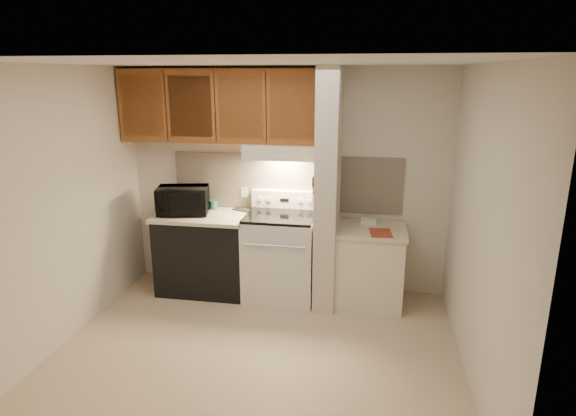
# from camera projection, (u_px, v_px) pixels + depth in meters

# --- Properties ---
(floor) EXTENTS (3.60, 3.60, 0.00)m
(floor) POSITION_uv_depth(u_px,v_px,m) (257.00, 351.00, 4.35)
(floor) COLOR #C6AD8C
(floor) RESTS_ON ground
(ceiling) EXTENTS (3.60, 3.60, 0.00)m
(ceiling) POSITION_uv_depth(u_px,v_px,m) (251.00, 62.00, 3.68)
(ceiling) COLOR white
(ceiling) RESTS_ON wall_back
(wall_back) EXTENTS (3.60, 2.50, 0.02)m
(wall_back) POSITION_uv_depth(u_px,v_px,m) (286.00, 181.00, 5.43)
(wall_back) COLOR beige
(wall_back) RESTS_ON floor
(wall_left) EXTENTS (0.02, 3.00, 2.50)m
(wall_left) POSITION_uv_depth(u_px,v_px,m) (59.00, 209.00, 4.31)
(wall_left) COLOR beige
(wall_left) RESTS_ON floor
(wall_right) EXTENTS (0.02, 3.00, 2.50)m
(wall_right) POSITION_uv_depth(u_px,v_px,m) (481.00, 230.00, 3.71)
(wall_right) COLOR beige
(wall_right) RESTS_ON floor
(backsplash) EXTENTS (2.60, 0.02, 0.63)m
(backsplash) POSITION_uv_depth(u_px,v_px,m) (286.00, 182.00, 5.43)
(backsplash) COLOR beige
(backsplash) RESTS_ON wall_back
(range_body) EXTENTS (0.76, 0.65, 0.92)m
(range_body) POSITION_uv_depth(u_px,v_px,m) (281.00, 257.00, 5.32)
(range_body) COLOR silver
(range_body) RESTS_ON floor
(oven_window) EXTENTS (0.50, 0.01, 0.30)m
(oven_window) POSITION_uv_depth(u_px,v_px,m) (275.00, 265.00, 5.01)
(oven_window) COLOR black
(oven_window) RESTS_ON range_body
(oven_handle) EXTENTS (0.65, 0.02, 0.02)m
(oven_handle) POSITION_uv_depth(u_px,v_px,m) (274.00, 246.00, 4.91)
(oven_handle) COLOR silver
(oven_handle) RESTS_ON range_body
(cooktop) EXTENTS (0.74, 0.64, 0.03)m
(cooktop) POSITION_uv_depth(u_px,v_px,m) (280.00, 216.00, 5.19)
(cooktop) COLOR black
(cooktop) RESTS_ON range_body
(range_backguard) EXTENTS (0.76, 0.08, 0.20)m
(range_backguard) POSITION_uv_depth(u_px,v_px,m) (285.00, 199.00, 5.43)
(range_backguard) COLOR silver
(range_backguard) RESTS_ON range_body
(range_display) EXTENTS (0.10, 0.01, 0.04)m
(range_display) POSITION_uv_depth(u_px,v_px,m) (284.00, 200.00, 5.39)
(range_display) COLOR black
(range_display) RESTS_ON range_backguard
(range_knob_left_outer) EXTENTS (0.05, 0.02, 0.05)m
(range_knob_left_outer) POSITION_uv_depth(u_px,v_px,m) (260.00, 199.00, 5.44)
(range_knob_left_outer) COLOR silver
(range_knob_left_outer) RESTS_ON range_backguard
(range_knob_left_inner) EXTENTS (0.05, 0.02, 0.05)m
(range_knob_left_inner) POSITION_uv_depth(u_px,v_px,m) (269.00, 199.00, 5.42)
(range_knob_left_inner) COLOR silver
(range_knob_left_inner) RESTS_ON range_backguard
(range_knob_right_inner) EXTENTS (0.05, 0.02, 0.05)m
(range_knob_right_inner) POSITION_uv_depth(u_px,v_px,m) (300.00, 201.00, 5.36)
(range_knob_right_inner) COLOR silver
(range_knob_right_inner) RESTS_ON range_backguard
(range_knob_right_outer) EXTENTS (0.05, 0.02, 0.05)m
(range_knob_right_outer) POSITION_uv_depth(u_px,v_px,m) (309.00, 201.00, 5.34)
(range_knob_right_outer) COLOR silver
(range_knob_right_outer) RESTS_ON range_backguard
(dishwasher_front) EXTENTS (1.00, 0.63, 0.87)m
(dishwasher_front) POSITION_uv_depth(u_px,v_px,m) (205.00, 254.00, 5.48)
(dishwasher_front) COLOR black
(dishwasher_front) RESTS_ON floor
(left_countertop) EXTENTS (1.04, 0.67, 0.04)m
(left_countertop) POSITION_uv_depth(u_px,v_px,m) (203.00, 216.00, 5.36)
(left_countertop) COLOR beige
(left_countertop) RESTS_ON dishwasher_front
(spoon_rest) EXTENTS (0.25, 0.16, 0.02)m
(spoon_rest) POSITION_uv_depth(u_px,v_px,m) (243.00, 210.00, 5.48)
(spoon_rest) COLOR black
(spoon_rest) RESTS_ON left_countertop
(teal_jar) EXTENTS (0.11, 0.11, 0.10)m
(teal_jar) POSITION_uv_depth(u_px,v_px,m) (213.00, 205.00, 5.54)
(teal_jar) COLOR #23645D
(teal_jar) RESTS_ON left_countertop
(outlet) EXTENTS (0.08, 0.01, 0.12)m
(outlet) POSITION_uv_depth(u_px,v_px,m) (245.00, 192.00, 5.53)
(outlet) COLOR beige
(outlet) RESTS_ON backsplash
(microwave) EXTENTS (0.62, 0.48, 0.30)m
(microwave) POSITION_uv_depth(u_px,v_px,m) (183.00, 200.00, 5.33)
(microwave) COLOR black
(microwave) RESTS_ON left_countertop
(partition_pillar) EXTENTS (0.22, 0.70, 2.50)m
(partition_pillar) POSITION_uv_depth(u_px,v_px,m) (328.00, 190.00, 5.02)
(partition_pillar) COLOR beige
(partition_pillar) RESTS_ON floor
(pillar_trim) EXTENTS (0.01, 0.70, 0.04)m
(pillar_trim) POSITION_uv_depth(u_px,v_px,m) (317.00, 185.00, 5.02)
(pillar_trim) COLOR brown
(pillar_trim) RESTS_ON partition_pillar
(knife_strip) EXTENTS (0.02, 0.42, 0.04)m
(knife_strip) POSITION_uv_depth(u_px,v_px,m) (316.00, 184.00, 4.97)
(knife_strip) COLOR black
(knife_strip) RESTS_ON partition_pillar
(knife_blade_a) EXTENTS (0.01, 0.03, 0.16)m
(knife_blade_a) POSITION_uv_depth(u_px,v_px,m) (313.00, 197.00, 4.85)
(knife_blade_a) COLOR silver
(knife_blade_a) RESTS_ON knife_strip
(knife_handle_a) EXTENTS (0.02, 0.02, 0.10)m
(knife_handle_a) POSITION_uv_depth(u_px,v_px,m) (313.00, 182.00, 4.81)
(knife_handle_a) COLOR black
(knife_handle_a) RESTS_ON knife_strip
(knife_blade_b) EXTENTS (0.01, 0.04, 0.18)m
(knife_blade_b) POSITION_uv_depth(u_px,v_px,m) (314.00, 196.00, 4.94)
(knife_blade_b) COLOR silver
(knife_blade_b) RESTS_ON knife_strip
(knife_handle_b) EXTENTS (0.02, 0.02, 0.10)m
(knife_handle_b) POSITION_uv_depth(u_px,v_px,m) (314.00, 180.00, 4.90)
(knife_handle_b) COLOR black
(knife_handle_b) RESTS_ON knife_strip
(knife_blade_c) EXTENTS (0.01, 0.04, 0.20)m
(knife_blade_c) POSITION_uv_depth(u_px,v_px,m) (315.00, 195.00, 5.02)
(knife_blade_c) COLOR silver
(knife_blade_c) RESTS_ON knife_strip
(knife_handle_c) EXTENTS (0.02, 0.02, 0.10)m
(knife_handle_c) POSITION_uv_depth(u_px,v_px,m) (315.00, 179.00, 4.95)
(knife_handle_c) COLOR black
(knife_handle_c) RESTS_ON knife_strip
(knife_blade_d) EXTENTS (0.01, 0.04, 0.16)m
(knife_blade_d) POSITION_uv_depth(u_px,v_px,m) (316.00, 192.00, 5.06)
(knife_blade_d) COLOR silver
(knife_blade_d) RESTS_ON knife_strip
(knife_handle_d) EXTENTS (0.02, 0.02, 0.10)m
(knife_handle_d) POSITION_uv_depth(u_px,v_px,m) (316.00, 178.00, 5.03)
(knife_handle_d) COLOR black
(knife_handle_d) RESTS_ON knife_strip
(knife_blade_e) EXTENTS (0.01, 0.04, 0.18)m
(knife_blade_e) POSITION_uv_depth(u_px,v_px,m) (317.00, 190.00, 5.16)
(knife_blade_e) COLOR silver
(knife_blade_e) RESTS_ON knife_strip
(knife_handle_e) EXTENTS (0.02, 0.02, 0.10)m
(knife_handle_e) POSITION_uv_depth(u_px,v_px,m) (317.00, 176.00, 5.11)
(knife_handle_e) COLOR black
(knife_handle_e) RESTS_ON knife_strip
(oven_mitt) EXTENTS (0.03, 0.11, 0.25)m
(oven_mitt) POSITION_uv_depth(u_px,v_px,m) (317.00, 191.00, 5.22)
(oven_mitt) COLOR slate
(oven_mitt) RESTS_ON partition_pillar
(right_cab_base) EXTENTS (0.70, 0.60, 0.81)m
(right_cab_base) POSITION_uv_depth(u_px,v_px,m) (369.00, 268.00, 5.17)
(right_cab_base) COLOR beige
(right_cab_base) RESTS_ON floor
(right_countertop) EXTENTS (0.74, 0.64, 0.04)m
(right_countertop) POSITION_uv_depth(u_px,v_px,m) (371.00, 230.00, 5.06)
(right_countertop) COLOR beige
(right_countertop) RESTS_ON right_cab_base
(red_folder) EXTENTS (0.24, 0.31, 0.01)m
(red_folder) POSITION_uv_depth(u_px,v_px,m) (381.00, 233.00, 4.89)
(red_folder) COLOR #9A3622
(red_folder) RESTS_ON right_countertop
(white_box) EXTENTS (0.17, 0.12, 0.04)m
(white_box) POSITION_uv_depth(u_px,v_px,m) (369.00, 221.00, 5.22)
(white_box) COLOR white
(white_box) RESTS_ON right_countertop
(range_hood) EXTENTS (0.78, 0.44, 0.15)m
(range_hood) POSITION_uv_depth(u_px,v_px,m) (282.00, 151.00, 5.13)
(range_hood) COLOR beige
(range_hood) RESTS_ON upper_cabinets
(hood_lip) EXTENTS (0.78, 0.04, 0.06)m
(hood_lip) POSITION_uv_depth(u_px,v_px,m) (279.00, 158.00, 4.94)
(hood_lip) COLOR beige
(hood_lip) RESTS_ON range_hood
(upper_cabinets) EXTENTS (2.18, 0.33, 0.77)m
(upper_cabinets) POSITION_uv_depth(u_px,v_px,m) (220.00, 106.00, 5.16)
(upper_cabinets) COLOR brown
(upper_cabinets) RESTS_ON wall_back
(cab_door_a) EXTENTS (0.46, 0.01, 0.63)m
(cab_door_a) POSITION_uv_depth(u_px,v_px,m) (142.00, 106.00, 5.14)
(cab_door_a) COLOR brown
(cab_door_a) RESTS_ON upper_cabinets
(cab_gap_a) EXTENTS (0.01, 0.01, 0.73)m
(cab_gap_a) POSITION_uv_depth(u_px,v_px,m) (166.00, 106.00, 5.10)
(cab_gap_a) COLOR black
(cab_gap_a) RESTS_ON upper_cabinets
(cab_door_b) EXTENTS (0.46, 0.01, 0.63)m
(cab_door_b) POSITION_uv_depth(u_px,v_px,m) (190.00, 107.00, 5.05)
(cab_door_b) COLOR brown
(cab_door_b) RESTS_ON upper_cabinets
(cab_gap_b) EXTENTS (0.01, 0.01, 0.73)m
(cab_gap_b) POSITION_uv_depth(u_px,v_px,m) (215.00, 107.00, 5.01)
(cab_gap_b) COLOR black
(cab_gap_b) RESTS_ON upper_cabinets
(cab_door_c) EXTENTS (0.46, 0.01, 0.63)m
(cab_door_c) POSITION_uv_depth(u_px,v_px,m) (240.00, 107.00, 4.96)
(cab_door_c) COLOR brown
(cab_door_c) RESTS_ON upper_cabinets
(cab_gap_c) EXTENTS (0.01, 0.01, 0.73)m
(cab_gap_c) POSITION_uv_depth(u_px,v_px,m) (266.00, 107.00, 4.92)
(cab_gap_c) COLOR black
(cab_gap_c) RESTS_ON upper_cabinets
(cab_door_d) EXTENTS (0.46, 0.01, 0.63)m
(cab_door_d) POSITION_uv_depth(u_px,v_px,m) (292.00, 108.00, 4.87)
(cab_door_d) COLOR brown
(cab_door_d) RESTS_ON upper_cabinets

